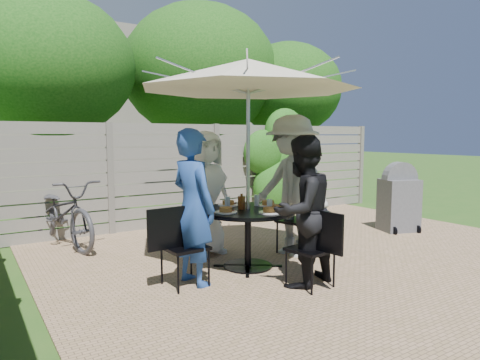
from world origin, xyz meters
TOP-DOWN VIEW (x-y plane):
  - backyard_envelope at (0.09, 10.29)m, footprint 60.00×60.00m
  - patio_table at (-1.13, 0.26)m, footprint 1.31×1.31m
  - umbrella at (-1.13, 0.26)m, footprint 3.03×3.03m
  - chair_back at (-1.30, 1.21)m, footprint 0.46×0.66m
  - person_back at (-1.28, 1.08)m, footprint 0.91×0.68m
  - chair_left at (-2.08, 0.09)m, footprint 0.66×0.46m
  - person_left at (-1.95, 0.12)m, footprint 0.51×0.69m
  - chair_front at (-0.96, -0.69)m, footprint 0.46×0.64m
  - person_front at (-0.99, -0.55)m, footprint 0.89×0.75m
  - chair_right at (-0.18, 0.44)m, footprint 0.72×0.57m
  - person_right at (-0.32, 0.41)m, footprint 0.92×1.34m
  - plate_back at (-1.20, 0.62)m, footprint 0.26×0.26m
  - plate_left at (-1.49, 0.20)m, footprint 0.26×0.26m
  - plate_front at (-1.07, -0.09)m, footprint 0.26×0.26m
  - plate_right at (-0.78, 0.33)m, footprint 0.26×0.26m
  - plate_extra at (-0.90, -0.00)m, footprint 0.24×0.24m
  - glass_back at (-1.28, 0.50)m, footprint 0.07×0.07m
  - glass_front at (-0.98, 0.03)m, footprint 0.07×0.07m
  - glass_right at (-0.90, 0.41)m, footprint 0.07×0.07m
  - syrup_jug at (-1.20, 0.30)m, footprint 0.09×0.09m
  - coffee_cup at (-1.07, 0.50)m, footprint 0.08×0.08m
  - bicycle at (-2.83, 2.60)m, footprint 1.08×2.02m
  - bbq_grill at (2.14, 0.53)m, footprint 0.70×0.61m

SIDE VIEW (x-z plane):
  - chair_front at x=-0.96m, z-range -0.17..0.69m
  - chair_left at x=-2.08m, z-range -0.18..0.71m
  - chair_back at x=-1.30m, z-range -0.18..0.72m
  - chair_right at x=-0.18m, z-range -0.19..0.76m
  - bicycle at x=-2.83m, z-range 0.00..1.01m
  - patio_table at x=-1.13m, z-range 0.15..0.89m
  - bbq_grill at x=2.14m, z-range -0.05..1.14m
  - plate_back at x=-1.20m, z-range 0.73..0.80m
  - plate_left at x=-1.49m, z-range 0.73..0.80m
  - plate_front at x=-1.07m, z-range 0.73..0.80m
  - plate_right at x=-0.78m, z-range 0.73..0.80m
  - plate_extra at x=-0.90m, z-range 0.73..0.80m
  - coffee_cup at x=-1.07m, z-range 0.74..0.86m
  - glass_back at x=-1.28m, z-range 0.74..0.88m
  - glass_front at x=-0.98m, z-range 0.74..0.88m
  - glass_right at x=-0.90m, z-range 0.74..0.88m
  - person_front at x=-0.99m, z-range 0.00..1.64m
  - syrup_jug at x=-1.20m, z-range 0.74..0.90m
  - person_back at x=-1.28m, z-range 0.00..1.70m
  - person_left at x=-1.95m, z-range 0.00..1.71m
  - person_right at x=-0.32m, z-range 0.00..1.91m
  - umbrella at x=-1.13m, z-range 1.08..3.61m
  - backyard_envelope at x=0.09m, z-range 0.11..5.11m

